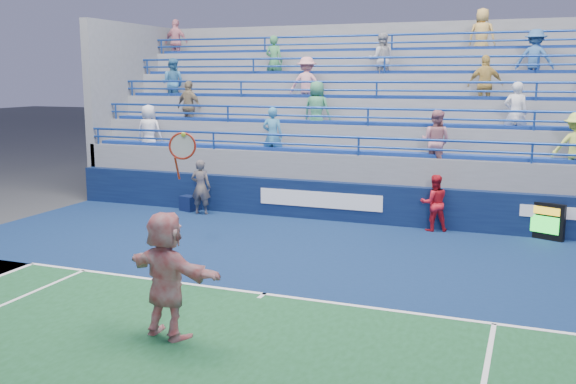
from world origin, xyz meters
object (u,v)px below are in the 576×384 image
at_px(serve_speed_board, 537,220).
at_px(tennis_player, 166,275).
at_px(ball_girl, 434,203).
at_px(line_judge, 201,187).
at_px(judge_chair, 190,202).

bearing_deg(serve_speed_board, tennis_player, -121.65).
bearing_deg(serve_speed_board, ball_girl, -176.55).
xyz_separation_m(line_judge, ball_girl, (6.71, 0.35, -0.07)).
bearing_deg(serve_speed_board, judge_chair, -178.99).
bearing_deg(tennis_player, ball_girl, 71.71).
distance_m(tennis_player, ball_girl, 9.01).
height_order(serve_speed_board, ball_girl, ball_girl).
relative_size(serve_speed_board, ball_girl, 0.87).
distance_m(serve_speed_board, line_judge, 9.27).
xyz_separation_m(judge_chair, line_judge, (0.56, -0.33, 0.55)).
relative_size(line_judge, ball_girl, 1.09).
xyz_separation_m(tennis_player, ball_girl, (2.83, 8.55, -0.26)).
bearing_deg(judge_chair, tennis_player, -62.50).
bearing_deg(ball_girl, serve_speed_board, 161.35).
xyz_separation_m(judge_chair, ball_girl, (7.27, 0.02, 0.48)).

